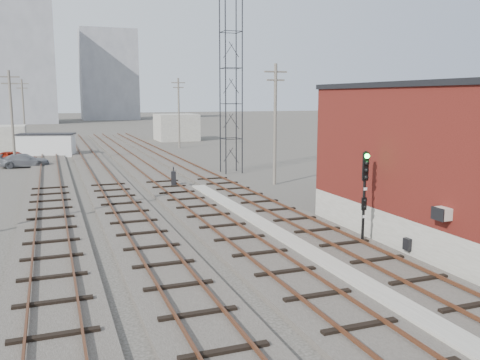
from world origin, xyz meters
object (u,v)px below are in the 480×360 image
car_red (14,158)px  car_grey (25,161)px  switch_stand (174,179)px  site_trailer (47,145)px  signal_mast (365,189)px

car_red → car_grey: (0.99, -1.94, -0.08)m
switch_stand → site_trailer: (-8.70, 24.83, 0.61)m
car_red → switch_stand: bearing=-133.4°
switch_stand → car_grey: 19.02m
signal_mast → car_red: size_ratio=0.99×
switch_stand → car_red: 21.18m
signal_mast → car_grey: 36.34m
car_grey → signal_mast: bearing=-153.3°
signal_mast → site_trailer: (-13.40, 41.96, -1.20)m
signal_mast → car_grey: bearing=115.1°
switch_stand → car_grey: bearing=142.1°
switch_stand → site_trailer: site_trailer is taller
site_trailer → car_red: bearing=-98.5°
switch_stand → car_red: (-11.66, 17.68, 0.04)m
switch_stand → signal_mast: bearing=-56.7°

